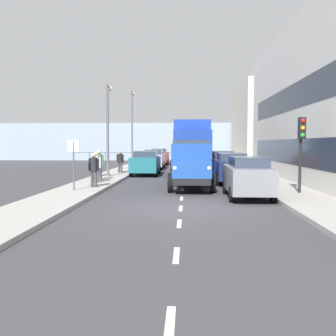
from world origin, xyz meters
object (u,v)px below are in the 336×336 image
(pedestrian_strolling, at_px, (96,165))
(lamp_post_promenade, at_px, (108,121))
(car_teal_oppositeside_0, at_px, (146,163))
(street_sign, at_px, (74,156))
(lorry_cargo_blue, at_px, (192,146))
(car_maroon_kerbside_2, at_px, (222,162))
(pedestrian_couple_b, at_px, (94,167))
(car_grey_kerbside_near, at_px, (247,176))
(car_navy_kerbside_1, at_px, (231,167))
(lamp_post_far, at_px, (132,122))
(pedestrian_by_lamp, at_px, (99,162))
(pedestrian_in_dark_coat, at_px, (120,160))
(car_silver_oppositeside_1, at_px, (154,159))
(traffic_light_near, at_px, (301,138))
(car_red_oppositeside_2, at_px, (159,156))
(truck_vintage_blue, at_px, (191,165))
(pedestrian_couple_a, at_px, (99,162))

(pedestrian_strolling, distance_m, lamp_post_promenade, 4.78)
(car_teal_oppositeside_0, bearing_deg, street_sign, 77.86)
(lorry_cargo_blue, xyz_separation_m, car_maroon_kerbside_2, (-2.14, 0.02, -1.18))
(pedestrian_couple_b, height_order, street_sign, street_sign)
(car_grey_kerbside_near, relative_size, pedestrian_strolling, 2.37)
(car_navy_kerbside_1, bearing_deg, lamp_post_far, -60.65)
(pedestrian_by_lamp, bearing_deg, pedestrian_in_dark_coat, -105.34)
(car_silver_oppositeside_1, distance_m, lamp_post_promenade, 9.79)
(pedestrian_in_dark_coat, height_order, traffic_light_near, traffic_light_near)
(car_red_oppositeside_2, bearing_deg, car_maroon_kerbside_2, 113.43)
(car_silver_oppositeside_1, bearing_deg, pedestrian_strolling, 81.51)
(pedestrian_couple_b, bearing_deg, car_red_oppositeside_2, -94.07)
(pedestrian_couple_b, distance_m, pedestrian_strolling, 2.18)
(pedestrian_by_lamp, xyz_separation_m, lamp_post_promenade, (-0.59, -0.18, 2.59))
(pedestrian_couple_b, height_order, lamp_post_far, lamp_post_far)
(car_grey_kerbside_near, relative_size, car_silver_oppositeside_1, 0.83)
(truck_vintage_blue, distance_m, lamp_post_promenade, 8.04)
(car_silver_oppositeside_1, height_order, pedestrian_couple_b, pedestrian_couple_b)
(car_teal_oppositeside_0, xyz_separation_m, pedestrian_by_lamp, (2.73, 2.70, 0.19))
(pedestrian_couple_a, distance_m, traffic_light_near, 11.25)
(lamp_post_far, bearing_deg, car_maroon_kerbside_2, 133.78)
(traffic_light_near, height_order, street_sign, traffic_light_near)
(street_sign, bearing_deg, pedestrian_couple_a, -89.99)
(car_grey_kerbside_near, height_order, lamp_post_far, lamp_post_far)
(lorry_cargo_blue, height_order, car_teal_oppositeside_0, lorry_cargo_blue)
(lamp_post_promenade, bearing_deg, pedestrian_strolling, 92.55)
(lamp_post_promenade, bearing_deg, car_maroon_kerbside_2, -158.10)
(car_silver_oppositeside_1, bearing_deg, car_red_oppositeside_2, -90.00)
(lamp_post_promenade, distance_m, street_sign, 7.70)
(car_red_oppositeside_2, relative_size, pedestrian_strolling, 2.78)
(pedestrian_by_lamp, relative_size, street_sign, 0.71)
(truck_vintage_blue, relative_size, lamp_post_far, 0.81)
(car_red_oppositeside_2, bearing_deg, traffic_light_near, 108.37)
(pedestrian_in_dark_coat, bearing_deg, truck_vintage_blue, 121.07)
(car_teal_oppositeside_0, relative_size, car_silver_oppositeside_1, 0.89)
(car_silver_oppositeside_1, bearing_deg, lamp_post_promenade, 76.78)
(car_navy_kerbside_1, height_order, car_teal_oppositeside_0, same)
(pedestrian_couple_a, distance_m, pedestrian_in_dark_coat, 5.47)
(car_maroon_kerbside_2, xyz_separation_m, car_silver_oppositeside_1, (5.42, -6.09, 0.00))
(lorry_cargo_blue, relative_size, lamp_post_promenade, 1.40)
(pedestrian_strolling, bearing_deg, truck_vintage_blue, 163.79)
(car_red_oppositeside_2, bearing_deg, pedestrian_couple_a, 83.27)
(truck_vintage_blue, distance_m, lamp_post_far, 17.63)
(car_grey_kerbside_near, bearing_deg, lamp_post_promenade, -47.85)
(lamp_post_far, xyz_separation_m, street_sign, (-0.05, 18.43, -2.60))
(street_sign, bearing_deg, car_teal_oppositeside_0, -102.14)
(car_grey_kerbside_near, relative_size, pedestrian_by_lamp, 2.43)
(pedestrian_couple_a, height_order, pedestrian_by_lamp, pedestrian_couple_a)
(car_navy_kerbside_1, height_order, lamp_post_far, lamp_post_far)
(car_maroon_kerbside_2, bearing_deg, traffic_light_near, 102.15)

